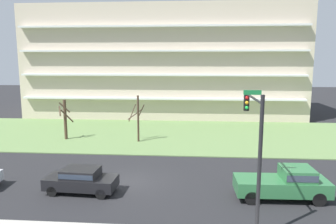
{
  "coord_description": "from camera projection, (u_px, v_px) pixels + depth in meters",
  "views": [
    {
      "loc": [
        4.23,
        -20.7,
        8.24
      ],
      "look_at": [
        2.17,
        6.0,
        3.87
      ],
      "focal_mm": 34.54,
      "sensor_mm": 36.0,
      "label": 1
    }
  ],
  "objects": [
    {
      "name": "ground",
      "position": [
        130.0,
        182.0,
        22.02
      ],
      "size": [
        160.0,
        160.0,
        0.0
      ],
      "primitive_type": "plane",
      "color": "#232326"
    },
    {
      "name": "grass_lawn_strip",
      "position": [
        154.0,
        134.0,
        35.79
      ],
      "size": [
        80.0,
        16.0,
        0.08
      ],
      "primitive_type": "cube",
      "color": "#66844C",
      "rests_on": "ground"
    },
    {
      "name": "traffic_signal_mast",
      "position": [
        254.0,
        137.0,
        15.65
      ],
      "size": [
        0.9,
        4.54,
        6.74
      ],
      "color": "black",
      "rests_on": "ground"
    },
    {
      "name": "pickup_green_center_left",
      "position": [
        285.0,
        183.0,
        19.15
      ],
      "size": [
        5.45,
        2.15,
        1.95
      ],
      "rotation": [
        0.0,
        0.0,
        0.03
      ],
      "color": "#2D6B3D",
      "rests_on": "ground"
    },
    {
      "name": "sedan_black_near_left",
      "position": [
        81.0,
        179.0,
        20.11
      ],
      "size": [
        4.49,
        2.04,
        1.57
      ],
      "rotation": [
        0.0,
        0.0,
        -0.06
      ],
      "color": "black",
      "rests_on": "ground"
    },
    {
      "name": "tree_far_left",
      "position": [
        65.0,
        118.0,
        33.12
      ],
      "size": [
        1.66,
        1.22,
        4.19
      ],
      "color": "#4C3828",
      "rests_on": "ground"
    },
    {
      "name": "apartment_building",
      "position": [
        165.0,
        62.0,
        49.05
      ],
      "size": [
        39.02,
        14.45,
        15.6
      ],
      "color": "beige",
      "rests_on": "ground"
    },
    {
      "name": "tree_left",
      "position": [
        138.0,
        118.0,
        32.24
      ],
      "size": [
        1.79,
        1.59,
        4.73
      ],
      "color": "#423023",
      "rests_on": "ground"
    }
  ]
}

